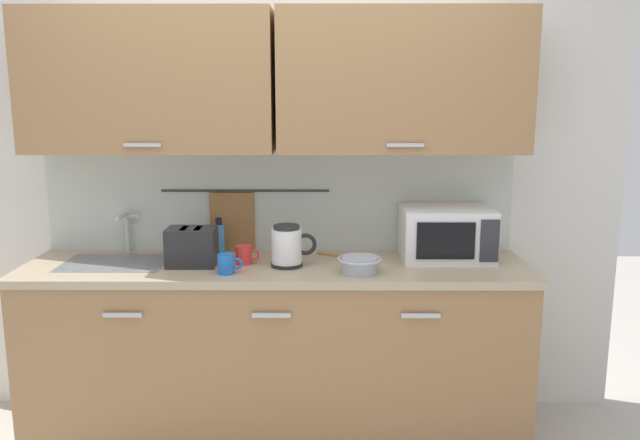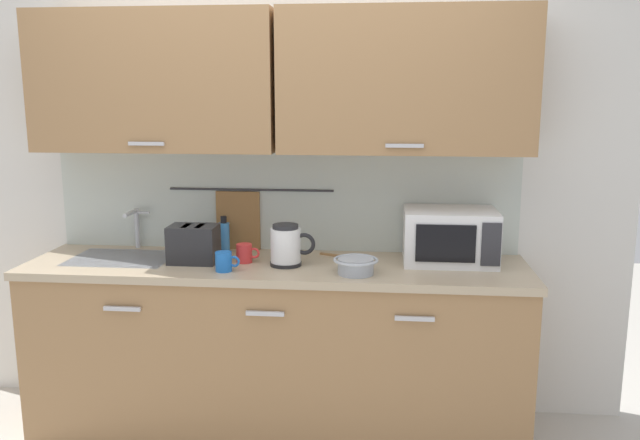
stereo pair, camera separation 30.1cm
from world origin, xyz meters
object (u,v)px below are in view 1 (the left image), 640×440
Objects in this scene: electric_kettle at (288,246)px; toaster at (192,247)px; wooden_spoon at (348,256)px; microwave at (447,233)px; mixing_bowl at (360,264)px; mug_near_sink at (227,264)px; mug_by_kettle at (244,255)px; dish_soap_bottle at (219,238)px.

electric_kettle is 0.48m from toaster.
electric_kettle is 0.36m from wooden_spoon.
electric_kettle is (-0.81, -0.15, -0.03)m from microwave.
mixing_bowl is at bearing -19.49° from electric_kettle.
microwave is at bearing -2.94° from wooden_spoon.
toaster is (-0.48, 0.01, -0.01)m from electric_kettle.
toaster is (-0.19, 0.15, 0.05)m from mug_near_sink.
microwave is 2.15× the size of mixing_bowl.
dish_soap_bottle is at bearing 127.21° from mug_by_kettle.
mixing_bowl is at bearing 1.27° from mug_near_sink.
mug_near_sink and mug_by_kettle have the same top height.
microwave is 3.83× the size of mug_by_kettle.
mug_by_kettle is 0.45× the size of wooden_spoon.
microwave reaches higher than mug_by_kettle.
mixing_bowl is (0.73, -0.37, -0.04)m from dish_soap_bottle.
wooden_spoon is at bearing 29.71° from electric_kettle.
mug_by_kettle is (-0.22, 0.04, -0.05)m from electric_kettle.
mug_near_sink is at bearing -76.03° from dish_soap_bottle.
mug_by_kettle is 0.54m from wooden_spoon.
microwave reaches higher than wooden_spoon.
mixing_bowl is 0.84m from toaster.
mug_near_sink is at bearing -154.07° from electric_kettle.
dish_soap_bottle is 0.74× the size of wooden_spoon.
dish_soap_bottle is 1.63× the size of mug_near_sink.
microwave is at bearing 14.60° from mug_near_sink.
dish_soap_bottle reaches higher than wooden_spoon.
mixing_bowl is at bearing -149.57° from microwave.
wooden_spoon is (0.52, 0.14, -0.04)m from mug_by_kettle.
mug_near_sink is 0.45× the size of wooden_spoon.
mug_by_kettle is at bearing -165.32° from wooden_spoon.
electric_kettle is 0.89× the size of toaster.
microwave is 1.19m from dish_soap_bottle.
electric_kettle is 0.45m from dish_soap_bottle.
microwave is at bearing 6.16° from mug_by_kettle.
electric_kettle is at bearing -32.87° from dish_soap_bottle.
microwave reaches higher than electric_kettle.
microwave is 1.80× the size of toaster.
electric_kettle is 1.89× the size of mug_by_kettle.
mixing_bowl is (0.63, 0.01, -0.00)m from mug_near_sink.
electric_kettle is 1.89× the size of mug_near_sink.
mug_near_sink is at bearing -178.73° from mixing_bowl.
dish_soap_bottle is at bearing 147.13° from electric_kettle.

